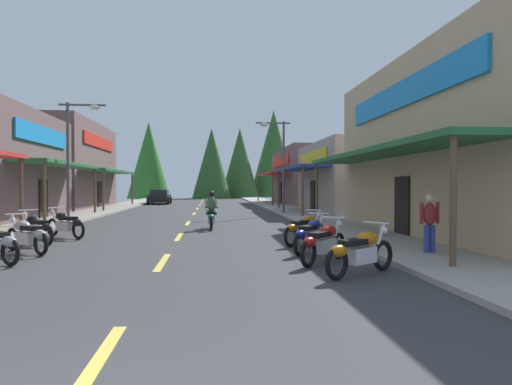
% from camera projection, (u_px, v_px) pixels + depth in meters
% --- Properties ---
extents(ground, '(10.26, 77.06, 0.10)m').
position_uv_depth(ground, '(193.00, 217.00, 25.80)').
color(ground, '#38383A').
extents(sidewalk_left, '(2.57, 77.06, 0.12)m').
position_uv_depth(sidewalk_left, '(79.00, 216.00, 25.17)').
color(sidewalk_left, gray).
rests_on(sidewalk_left, ground).
extents(sidewalk_right, '(2.57, 77.06, 0.12)m').
position_uv_depth(sidewalk_right, '(301.00, 214.00, 26.43)').
color(sidewalk_right, '#9E9991').
rests_on(sidewalk_right, ground).
extents(centerline_dashes, '(0.16, 55.05, 0.01)m').
position_uv_depth(centerline_dashes, '(196.00, 211.00, 30.77)').
color(centerline_dashes, '#E0C64C').
rests_on(centerline_dashes, ground).
extents(storefront_left_far, '(8.77, 12.30, 6.63)m').
position_uv_depth(storefront_left_far, '(53.00, 166.00, 34.29)').
color(storefront_left_far, brown).
rests_on(storefront_left_far, ground).
extents(storefront_right_middle, '(8.52, 10.15, 4.56)m').
position_uv_depth(storefront_right_middle, '(363.00, 178.00, 29.09)').
color(storefront_right_middle, gray).
rests_on(storefront_right_middle, ground).
extents(storefront_right_far, '(9.57, 13.31, 5.27)m').
position_uv_depth(storefront_right_far, '(320.00, 177.00, 42.72)').
color(storefront_right_far, brown).
rests_on(storefront_right_far, ground).
extents(streetlamp_left, '(2.13, 0.30, 5.64)m').
position_uv_depth(streetlamp_left, '(75.00, 144.00, 20.55)').
color(streetlamp_left, '#474C51').
rests_on(streetlamp_left, ground).
extents(streetlamp_right, '(2.13, 0.30, 5.73)m').
position_uv_depth(streetlamp_right, '(278.00, 153.00, 27.16)').
color(streetlamp_right, '#474C51').
rests_on(streetlamp_right, ground).
extents(motorcycle_parked_right_0, '(1.82, 1.29, 1.04)m').
position_uv_depth(motorcycle_parked_right_0, '(360.00, 251.00, 8.79)').
color(motorcycle_parked_right_0, black).
rests_on(motorcycle_parked_right_0, ground).
extents(motorcycle_parked_right_1, '(1.50, 1.66, 1.04)m').
position_uv_depth(motorcycle_parked_right_1, '(324.00, 242.00, 10.18)').
color(motorcycle_parked_right_1, black).
rests_on(motorcycle_parked_right_1, ground).
extents(motorcycle_parked_right_2, '(1.34, 1.79, 1.04)m').
position_uv_depth(motorcycle_parked_right_2, '(311.00, 234.00, 11.77)').
color(motorcycle_parked_right_2, black).
rests_on(motorcycle_parked_right_2, ground).
extents(motorcycle_parked_right_3, '(1.59, 1.57, 1.04)m').
position_uv_depth(motorcycle_parked_right_3, '(305.00, 228.00, 13.38)').
color(motorcycle_parked_right_3, black).
rests_on(motorcycle_parked_right_3, ground).
extents(motorcycle_parked_left_2, '(1.65, 1.51, 1.04)m').
position_uv_depth(motorcycle_parked_left_2, '(27.00, 235.00, 11.64)').
color(motorcycle_parked_left_2, black).
rests_on(motorcycle_parked_left_2, ground).
extents(motorcycle_parked_left_3, '(1.59, 1.58, 1.04)m').
position_uv_depth(motorcycle_parked_left_3, '(36.00, 228.00, 13.51)').
color(motorcycle_parked_left_3, black).
rests_on(motorcycle_parked_left_3, ground).
extents(motorcycle_parked_left_4, '(1.71, 1.44, 1.04)m').
position_uv_depth(motorcycle_parked_left_4, '(66.00, 224.00, 15.06)').
color(motorcycle_parked_left_4, black).
rests_on(motorcycle_parked_left_4, ground).
extents(rider_cruising_lead, '(0.60, 2.14, 1.57)m').
position_uv_depth(rider_cruising_lead, '(211.00, 213.00, 18.11)').
color(rider_cruising_lead, black).
rests_on(rider_cruising_lead, ground).
extents(pedestrian_by_shop, '(0.56, 0.33, 1.59)m').
position_uv_depth(pedestrian_by_shop, '(430.00, 221.00, 11.01)').
color(pedestrian_by_shop, '#333F8C').
rests_on(pedestrian_by_shop, ground).
extents(parked_car_curbside, '(2.10, 4.32, 1.40)m').
position_uv_depth(parked_car_curbside, '(160.00, 197.00, 42.76)').
color(parked_car_curbside, black).
rests_on(parked_car_curbside, ground).
extents(treeline_backdrop, '(25.19, 14.33, 13.71)m').
position_uv_depth(treeline_backdrop, '(235.00, 158.00, 66.03)').
color(treeline_backdrop, '#296723').
rests_on(treeline_backdrop, ground).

